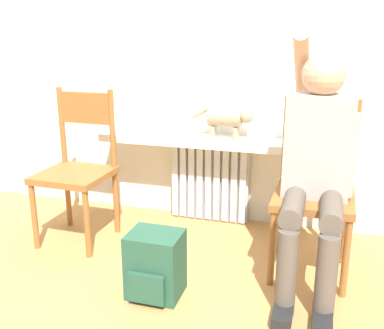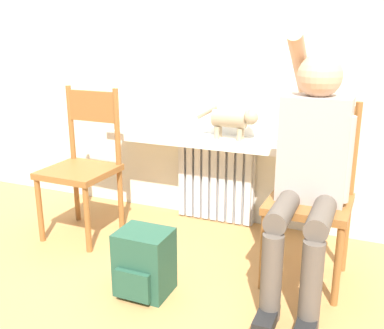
{
  "view_description": "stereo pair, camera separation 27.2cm",
  "coord_description": "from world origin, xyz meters",
  "px_view_note": "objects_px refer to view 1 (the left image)",
  "views": [
    {
      "loc": [
        0.76,
        -1.78,
        1.31
      ],
      "look_at": [
        0.0,
        0.72,
        0.53
      ],
      "focal_mm": 42.0,
      "sensor_mm": 36.0,
      "label": 1
    },
    {
      "loc": [
        1.02,
        -1.68,
        1.31
      ],
      "look_at": [
        0.0,
        0.72,
        0.53
      ],
      "focal_mm": 42.0,
      "sensor_mm": 36.0,
      "label": 2
    }
  ],
  "objects_px": {
    "person": "(317,159)",
    "cat": "(229,118)",
    "chair_left": "(78,166)",
    "backpack": "(155,265)",
    "chair_right": "(315,189)"
  },
  "relations": [
    {
      "from": "person",
      "to": "cat",
      "type": "bearing_deg",
      "value": 135.76
    },
    {
      "from": "chair_left",
      "to": "chair_right",
      "type": "bearing_deg",
      "value": 1.11
    },
    {
      "from": "chair_left",
      "to": "chair_right",
      "type": "relative_size",
      "value": 1.0
    },
    {
      "from": "chair_right",
      "to": "cat",
      "type": "height_order",
      "value": "chair_right"
    },
    {
      "from": "person",
      "to": "cat",
      "type": "height_order",
      "value": "person"
    },
    {
      "from": "person",
      "to": "chair_left",
      "type": "bearing_deg",
      "value": 175.43
    },
    {
      "from": "chair_left",
      "to": "person",
      "type": "height_order",
      "value": "person"
    },
    {
      "from": "person",
      "to": "chair_right",
      "type": "bearing_deg",
      "value": 89.66
    },
    {
      "from": "chair_left",
      "to": "cat",
      "type": "height_order",
      "value": "chair_left"
    },
    {
      "from": "person",
      "to": "backpack",
      "type": "xyz_separation_m",
      "value": [
        -0.74,
        -0.38,
        -0.52
      ]
    },
    {
      "from": "person",
      "to": "cat",
      "type": "relative_size",
      "value": 3.17
    },
    {
      "from": "chair_right",
      "to": "backpack",
      "type": "bearing_deg",
      "value": -145.39
    },
    {
      "from": "chair_left",
      "to": "backpack",
      "type": "height_order",
      "value": "chair_left"
    },
    {
      "from": "chair_right",
      "to": "person",
      "type": "height_order",
      "value": "person"
    },
    {
      "from": "cat",
      "to": "backpack",
      "type": "bearing_deg",
      "value": -99.8
    }
  ]
}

